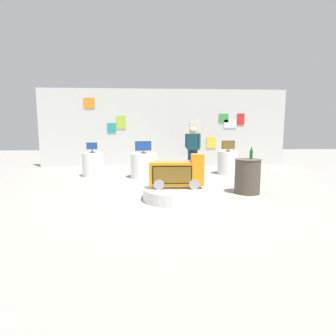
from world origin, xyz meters
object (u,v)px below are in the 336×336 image
object	(u,v)px
novelty_firetruck_tv	(177,174)
tv_on_center_rear	(228,145)
tv_on_left_rear	(92,147)
display_pedestal_center_rear	(228,163)
bottle_on_side_table	(251,154)
display_pedestal_right_rear	(144,165)
tv_on_right_rear	(143,147)
display_pedestal_left_rear	(93,164)
shopper_browsing_near_truck	(192,146)
shopper_browsing_rear	(193,147)
side_table_round	(247,176)
main_display_pedestal	(176,194)

from	to	relation	value
novelty_firetruck_tv	tv_on_center_rear	xyz separation A→B (m)	(2.10, 3.44, 0.43)
tv_on_left_rear	display_pedestal_center_rear	xyz separation A→B (m)	(4.60, 0.24, -0.58)
tv_on_center_rear	bottle_on_side_table	size ratio (longest dim) A/B	1.66
tv_on_center_rear	display_pedestal_center_rear	bearing A→B (deg)	81.03
tv_on_center_rear	display_pedestal_right_rear	size ratio (longest dim) A/B	0.55
display_pedestal_right_rear	tv_on_right_rear	bearing A→B (deg)	-102.78
tv_on_left_rear	tv_on_center_rear	world-z (taller)	tv_on_center_rear
display_pedestal_left_rear	bottle_on_side_table	world-z (taller)	bottle_on_side_table
novelty_firetruck_tv	tv_on_right_rear	bearing A→B (deg)	105.83
tv_on_right_rear	shopper_browsing_near_truck	xyz separation A→B (m)	(1.75, 1.35, -0.05)
tv_on_center_rear	shopper_browsing_rear	distance (m)	1.23
display_pedestal_center_rear	shopper_browsing_near_truck	size ratio (longest dim) A/B	0.49
tv_on_center_rear	display_pedestal_right_rear	distance (m)	3.02
display_pedestal_center_rear	shopper_browsing_rear	world-z (taller)	shopper_browsing_rear
tv_on_left_rear	bottle_on_side_table	size ratio (longest dim) A/B	1.32
display_pedestal_center_rear	side_table_round	bearing A→B (deg)	-96.87
tv_on_center_rear	display_pedestal_right_rear	xyz separation A→B (m)	(-2.91, -0.58, -0.60)
novelty_firetruck_tv	display_pedestal_right_rear	size ratio (longest dim) A/B	1.40
shopper_browsing_rear	novelty_firetruck_tv	bearing A→B (deg)	-104.45
display_pedestal_center_rear	bottle_on_side_table	world-z (taller)	bottle_on_side_table
display_pedestal_center_rear	tv_on_center_rear	xyz separation A→B (m)	(-0.00, -0.00, 0.60)
display_pedestal_center_rear	shopper_browsing_near_truck	distance (m)	1.50
bottle_on_side_table	shopper_browsing_near_truck	distance (m)	3.74
main_display_pedestal	side_table_round	world-z (taller)	side_table_round
shopper_browsing_near_truck	shopper_browsing_rear	bearing A→B (deg)	-94.76
side_table_round	shopper_browsing_near_truck	world-z (taller)	shopper_browsing_near_truck
tv_on_center_rear	shopper_browsing_rear	bearing A→B (deg)	-176.82
tv_on_right_rear	side_table_round	distance (m)	3.53
display_pedestal_left_rear	tv_on_right_rear	distance (m)	1.83
display_pedestal_left_rear	display_pedestal_right_rear	size ratio (longest dim) A/B	0.92
main_display_pedestal	shopper_browsing_rear	size ratio (longest dim) A/B	0.90
side_table_round	shopper_browsing_rear	bearing A→B (deg)	106.85
display_pedestal_right_rear	shopper_browsing_near_truck	world-z (taller)	shopper_browsing_near_truck
display_pedestal_right_rear	side_table_round	world-z (taller)	side_table_round
novelty_firetruck_tv	main_display_pedestal	bearing A→B (deg)	161.25
main_display_pedestal	novelty_firetruck_tv	bearing A→B (deg)	-18.75
main_display_pedestal	tv_on_left_rear	world-z (taller)	tv_on_left_rear
shopper_browsing_near_truck	display_pedestal_right_rear	bearing A→B (deg)	-142.41
display_pedestal_right_rear	side_table_round	xyz separation A→B (m)	(2.55, -2.37, 0.03)
side_table_round	bottle_on_side_table	bearing A→B (deg)	40.80
display_pedestal_left_rear	tv_on_center_rear	distance (m)	4.64
novelty_firetruck_tv	bottle_on_side_table	distance (m)	1.97
bottle_on_side_table	main_display_pedestal	bearing A→B (deg)	-162.71
display_pedestal_center_rear	tv_on_center_rear	bearing A→B (deg)	-98.97
tv_on_left_rear	side_table_round	bearing A→B (deg)	-32.58
tv_on_left_rear	bottle_on_side_table	bearing A→B (deg)	-31.08
display_pedestal_center_rear	tv_on_right_rear	size ratio (longest dim) A/B	1.39
novelty_firetruck_tv	tv_on_right_rear	size ratio (longest dim) A/B	2.10
main_display_pedestal	shopper_browsing_near_truck	bearing A→B (deg)	77.12
shopper_browsing_near_truck	shopper_browsing_rear	xyz separation A→B (m)	(-0.07, -0.84, 0.01)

